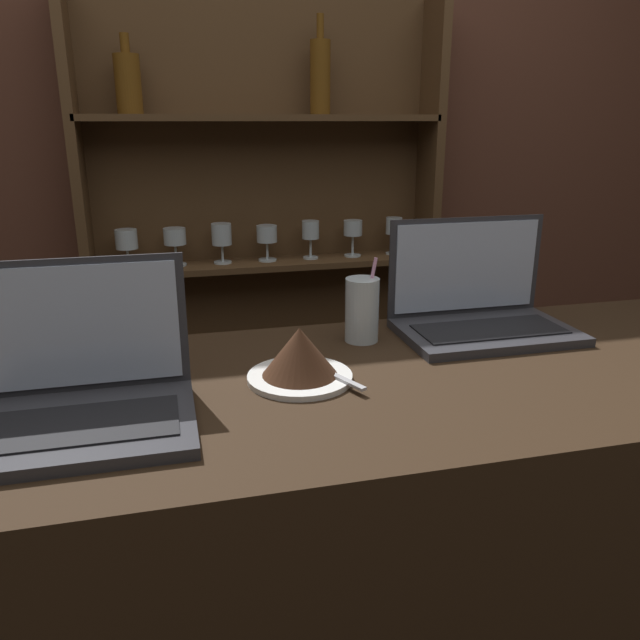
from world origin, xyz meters
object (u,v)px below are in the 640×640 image
Objects in this scene: laptop_far at (479,308)px; water_glass at (362,310)px; cake_plate at (300,357)px; laptop_near at (80,390)px.

water_glass is (-0.25, 0.00, 0.01)m from laptop_far.
cake_plate is 1.09× the size of water_glass.
laptop_far reaches higher than water_glass.
laptop_near is 0.55m from water_glass.
laptop_near is at bearing -168.27° from cake_plate.
laptop_far is at bearing -0.27° from water_glass.
cake_plate is at bearing -158.46° from laptop_far.
water_glass is at bearing 45.61° from cake_plate.
laptop_near is 1.74× the size of cake_plate.
laptop_far is at bearing 17.26° from laptop_near.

